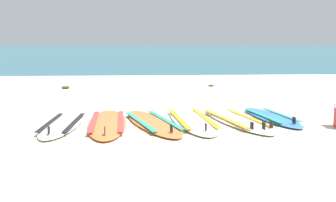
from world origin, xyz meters
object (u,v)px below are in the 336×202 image
at_px(surfboard_0, 63,124).
at_px(surfboard_4, 236,120).
at_px(surfboard_2, 152,123).
at_px(surfboard_1, 107,123).
at_px(surfboard_3, 192,120).
at_px(surfboard_5, 271,117).

bearing_deg(surfboard_0, surfboard_4, 3.28).
height_order(surfboard_0, surfboard_2, same).
height_order(surfboard_2, surfboard_4, same).
xyz_separation_m(surfboard_1, surfboard_3, (1.41, 0.17, -0.00)).
distance_m(surfboard_4, surfboard_5, 0.72).
bearing_deg(surfboard_2, surfboard_4, 4.81).
height_order(surfboard_0, surfboard_3, same).
bearing_deg(surfboard_4, surfboard_3, 175.83).
bearing_deg(surfboard_4, surfboard_0, -176.72).
bearing_deg(surfboard_3, surfboard_5, 7.20).
height_order(surfboard_1, surfboard_3, same).
relative_size(surfboard_1, surfboard_3, 0.97).
bearing_deg(surfboard_1, surfboard_0, -175.76).
height_order(surfboard_3, surfboard_4, same).
xyz_separation_m(surfboard_0, surfboard_3, (2.12, 0.22, -0.00)).
xyz_separation_m(surfboard_0, surfboard_5, (3.54, 0.40, 0.00)).
height_order(surfboard_1, surfboard_5, same).
relative_size(surfboard_1, surfboard_5, 1.22).
relative_size(surfboard_1, surfboard_4, 1.02).
xyz_separation_m(surfboard_0, surfboard_2, (1.45, 0.04, -0.00)).
xyz_separation_m(surfboard_1, surfboard_5, (2.83, 0.35, 0.00)).
bearing_deg(surfboard_3, surfboard_2, -165.41).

